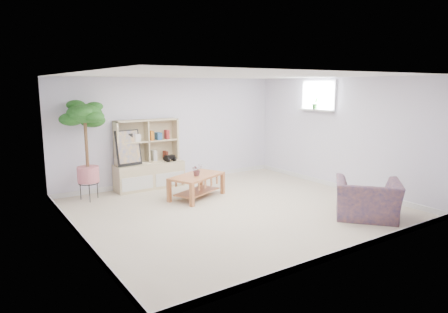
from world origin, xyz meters
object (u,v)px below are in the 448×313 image
coffee_table (197,186)px  floor_tree (87,151)px  storage_unit (149,154)px  armchair (367,197)px

coffee_table → floor_tree: 2.24m
floor_tree → coffee_table: bearing=-29.5°
storage_unit → floor_tree: floor_tree is taller
armchair → floor_tree: bearing=2.6°
floor_tree → storage_unit: bearing=8.2°
storage_unit → coffee_table: (0.48, -1.24, -0.52)m
storage_unit → coffee_table: storage_unit is taller
storage_unit → armchair: storage_unit is taller
storage_unit → coffee_table: 1.43m
storage_unit → floor_tree: size_ratio=0.77×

